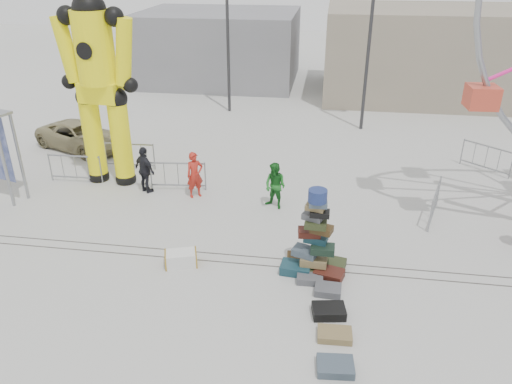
# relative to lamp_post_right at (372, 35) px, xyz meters

# --- Properties ---
(ground) EXTENTS (90.00, 90.00, 0.00)m
(ground) POSITION_rel_lamp_post_right_xyz_m (-3.09, -13.00, -4.48)
(ground) COLOR #9E9E99
(ground) RESTS_ON ground
(track_line_near) EXTENTS (40.00, 0.04, 0.01)m
(track_line_near) POSITION_rel_lamp_post_right_xyz_m (-3.09, -12.40, -4.48)
(track_line_near) COLOR #47443F
(track_line_near) RESTS_ON ground
(track_line_far) EXTENTS (40.00, 0.04, 0.01)m
(track_line_far) POSITION_rel_lamp_post_right_xyz_m (-3.09, -12.00, -4.48)
(track_line_far) COLOR #47443F
(track_line_far) RESTS_ON ground
(building_right) EXTENTS (12.00, 8.00, 5.00)m
(building_right) POSITION_rel_lamp_post_right_xyz_m (3.91, 7.00, -1.98)
(building_right) COLOR gray
(building_right) RESTS_ON ground
(building_left) EXTENTS (10.00, 8.00, 4.40)m
(building_left) POSITION_rel_lamp_post_right_xyz_m (-9.09, 9.00, -2.28)
(building_left) COLOR gray
(building_left) RESTS_ON ground
(lamp_post_right) EXTENTS (1.41, 0.25, 8.00)m
(lamp_post_right) POSITION_rel_lamp_post_right_xyz_m (0.00, 0.00, 0.00)
(lamp_post_right) COLOR #2D2D30
(lamp_post_right) RESTS_ON ground
(lamp_post_left) EXTENTS (1.41, 0.25, 8.00)m
(lamp_post_left) POSITION_rel_lamp_post_right_xyz_m (-7.00, 2.00, 0.00)
(lamp_post_left) COLOR #2D2D30
(lamp_post_left) RESTS_ON ground
(suitcase_tower) EXTENTS (1.83, 1.56, 2.52)m
(suitcase_tower) POSITION_rel_lamp_post_right_xyz_m (-1.89, -12.45, -3.78)
(suitcase_tower) COLOR #173B47
(suitcase_tower) RESTS_ON ground
(crash_test_dummy) EXTENTS (3.01, 1.32, 7.57)m
(crash_test_dummy) POSITION_rel_lamp_post_right_xyz_m (-9.76, -7.62, -0.49)
(crash_test_dummy) COLOR black
(crash_test_dummy) RESTS_ON ground
(steamer_trunk) EXTENTS (1.00, 0.76, 0.41)m
(steamer_trunk) POSITION_rel_lamp_post_right_xyz_m (-5.58, -12.70, -4.28)
(steamer_trunk) COLOR silver
(steamer_trunk) RESTS_ON ground
(row_case_0) EXTENTS (0.74, 0.57, 0.21)m
(row_case_0) POSITION_rel_lamp_post_right_xyz_m (-1.75, -12.53, -4.38)
(row_case_0) COLOR #30391C
(row_case_0) RESTS_ON ground
(row_case_1) EXTENTS (0.70, 0.54, 0.20)m
(row_case_1) POSITION_rel_lamp_post_right_xyz_m (-1.47, -13.39, -4.38)
(row_case_1) COLOR #53555A
(row_case_1) RESTS_ON ground
(row_case_2) EXTENTS (0.87, 0.68, 0.24)m
(row_case_2) POSITION_rel_lamp_post_right_xyz_m (-1.44, -14.25, -4.36)
(row_case_2) COLOR black
(row_case_2) RESTS_ON ground
(row_case_3) EXTENTS (0.80, 0.55, 0.18)m
(row_case_3) POSITION_rel_lamp_post_right_xyz_m (-1.29, -15.02, -4.39)
(row_case_3) COLOR olive
(row_case_3) RESTS_ON ground
(row_case_4) EXTENTS (0.82, 0.64, 0.20)m
(row_case_4) POSITION_rel_lamp_post_right_xyz_m (-1.27, -16.00, -4.38)
(row_case_4) COLOR #42515F
(row_case_4) RESTS_ON ground
(barricade_dummy_a) EXTENTS (2.00, 0.15, 1.10)m
(barricade_dummy_a) POSITION_rel_lamp_post_right_xyz_m (-11.07, -7.88, -3.93)
(barricade_dummy_a) COLOR gray
(barricade_dummy_a) RESTS_ON ground
(barricade_dummy_b) EXTENTS (2.00, 0.18, 1.10)m
(barricade_dummy_b) POSITION_rel_lamp_post_right_xyz_m (-9.50, -6.38, -3.93)
(barricade_dummy_b) COLOR gray
(barricade_dummy_b) RESTS_ON ground
(barricade_dummy_c) EXTENTS (2.00, 0.29, 1.10)m
(barricade_dummy_c) POSITION_rel_lamp_post_right_xyz_m (-7.03, -7.99, -3.93)
(barricade_dummy_c) COLOR gray
(barricade_dummy_c) RESTS_ON ground
(barricade_wheel_front) EXTENTS (0.68, 1.94, 1.10)m
(barricade_wheel_front) POSITION_rel_lamp_post_right_xyz_m (1.88, -8.85, -3.93)
(barricade_wheel_front) COLOR gray
(barricade_wheel_front) RESTS_ON ground
(barricade_wheel_back) EXTENTS (1.59, 1.36, 1.10)m
(barricade_wheel_back) POSITION_rel_lamp_post_right_xyz_m (4.55, -4.56, -3.93)
(barricade_wheel_back) COLOR gray
(barricade_wheel_back) RESTS_ON ground
(pedestrian_red) EXTENTS (0.73, 0.68, 1.68)m
(pedestrian_red) POSITION_rel_lamp_post_right_xyz_m (-6.27, -8.43, -3.64)
(pedestrian_red) COLOR #AB2218
(pedestrian_red) RESTS_ON ground
(pedestrian_green) EXTENTS (0.99, 0.92, 1.63)m
(pedestrian_green) POSITION_rel_lamp_post_right_xyz_m (-3.37, -8.86, -3.67)
(pedestrian_green) COLOR #18631D
(pedestrian_green) RESTS_ON ground
(pedestrian_black) EXTENTS (1.08, 0.92, 1.74)m
(pedestrian_black) POSITION_rel_lamp_post_right_xyz_m (-8.13, -8.34, -3.61)
(pedestrian_black) COLOR black
(pedestrian_black) RESTS_ON ground
(parked_suv) EXTENTS (4.64, 3.46, 1.17)m
(parked_suv) POSITION_rel_lamp_post_right_xyz_m (-12.47, -4.56, -3.90)
(parked_suv) COLOR #8F855C
(parked_suv) RESTS_ON ground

